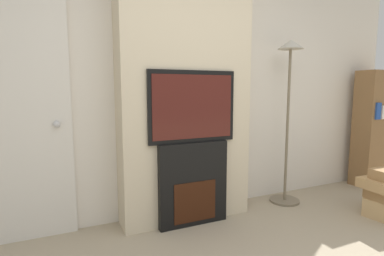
% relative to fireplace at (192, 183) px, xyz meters
% --- Properties ---
extents(wall_back, '(6.00, 0.06, 2.70)m').
position_rel_fireplace_xyz_m(wall_back, '(0.00, 0.36, 0.95)').
color(wall_back, silver).
rests_on(wall_back, ground_plane).
extents(chimney_breast, '(1.30, 0.33, 2.70)m').
position_rel_fireplace_xyz_m(chimney_breast, '(0.00, 0.17, 0.95)').
color(chimney_breast, beige).
rests_on(chimney_breast, ground_plane).
extents(fireplace, '(0.69, 0.15, 0.80)m').
position_rel_fireplace_xyz_m(fireplace, '(0.00, 0.00, 0.00)').
color(fireplace, black).
rests_on(fireplace, ground_plane).
extents(television, '(0.86, 0.07, 0.67)m').
position_rel_fireplace_xyz_m(television, '(0.00, -0.00, 0.74)').
color(television, black).
rests_on(television, fireplace).
extents(floor_lamp, '(0.34, 0.34, 1.83)m').
position_rel_fireplace_xyz_m(floor_lamp, '(1.21, 0.07, 0.85)').
color(floor_lamp, '#726651').
rests_on(floor_lamp, ground_plane).
extents(bookshelf, '(0.49, 0.31, 1.54)m').
position_rel_fireplace_xyz_m(bookshelf, '(2.71, 0.09, 0.37)').
color(bookshelf, brown).
rests_on(bookshelf, ground_plane).
extents(entry_door, '(0.82, 0.09, 2.08)m').
position_rel_fireplace_xyz_m(entry_door, '(-1.44, 0.30, 0.64)').
color(entry_door, silver).
rests_on(entry_door, ground_plane).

